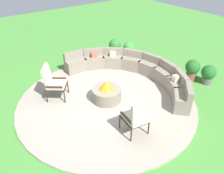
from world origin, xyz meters
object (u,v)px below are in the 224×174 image
(potted_plant_0, at_px, (115,46))
(potted_plant_1, at_px, (192,69))
(potted_plant_2, at_px, (208,74))
(lounge_chair_front_left, at_px, (53,82))
(fire_pit, at_px, (107,93))
(potted_plant_4, at_px, (129,49))
(curved_stone_bench, at_px, (133,70))
(lounge_chair_front_right, at_px, (137,116))

(potted_plant_0, xyz_separation_m, potted_plant_1, (3.34, 0.88, 0.04))
(potted_plant_0, xyz_separation_m, potted_plant_2, (3.83, 1.12, -0.01))
(lounge_chair_front_left, height_order, potted_plant_2, lounge_chair_front_left)
(fire_pit, distance_m, potted_plant_4, 3.29)
(fire_pit, distance_m, curved_stone_bench, 1.64)
(potted_plant_2, bearing_deg, potted_plant_0, -163.67)
(curved_stone_bench, xyz_separation_m, potted_plant_4, (-1.47, 1.05, 0.02))
(lounge_chair_front_right, distance_m, potted_plant_4, 4.61)
(potted_plant_2, xyz_separation_m, potted_plant_4, (-3.23, -0.84, 0.01))
(curved_stone_bench, bearing_deg, lounge_chair_front_right, -39.56)
(fire_pit, distance_m, potted_plant_1, 3.27)
(potted_plant_2, bearing_deg, lounge_chair_front_left, -116.15)
(lounge_chair_front_left, relative_size, lounge_chair_front_right, 1.07)
(fire_pit, height_order, lounge_chair_front_left, lounge_chair_front_left)
(lounge_chair_front_left, relative_size, potted_plant_0, 1.55)
(lounge_chair_front_right, bearing_deg, potted_plant_2, 13.75)
(lounge_chair_front_right, bearing_deg, potted_plant_1, 22.06)
(fire_pit, height_order, potted_plant_4, fire_pit)
(lounge_chair_front_left, bearing_deg, potted_plant_0, 152.17)
(curved_stone_bench, distance_m, potted_plant_0, 2.20)
(lounge_chair_front_left, bearing_deg, potted_plant_1, 106.26)
(fire_pit, bearing_deg, potted_plant_4, 128.15)
(lounge_chair_front_right, bearing_deg, lounge_chair_front_left, 117.56)
(fire_pit, height_order, potted_plant_0, fire_pit)
(fire_pit, relative_size, potted_plant_1, 1.16)
(potted_plant_0, bearing_deg, fire_pit, -41.27)
(curved_stone_bench, bearing_deg, lounge_chair_front_left, -100.61)
(curved_stone_bench, relative_size, potted_plant_2, 6.54)
(curved_stone_bench, bearing_deg, potted_plant_1, 52.25)
(potted_plant_2, bearing_deg, potted_plant_4, -165.42)
(potted_plant_0, xyz_separation_m, potted_plant_4, (0.59, 0.28, -0.01))
(fire_pit, height_order, potted_plant_1, potted_plant_1)
(fire_pit, xyz_separation_m, lounge_chair_front_left, (-1.08, -1.21, 0.30))
(potted_plant_2, bearing_deg, fire_pit, -109.35)
(curved_stone_bench, relative_size, potted_plant_4, 6.37)
(lounge_chair_front_left, relative_size, potted_plant_2, 1.62)
(lounge_chair_front_left, distance_m, potted_plant_1, 4.76)
(lounge_chair_front_left, xyz_separation_m, potted_plant_2, (2.28, 4.64, -0.24))
(fire_pit, relative_size, lounge_chair_front_right, 0.86)
(potted_plant_1, bearing_deg, curved_stone_bench, -127.75)
(curved_stone_bench, bearing_deg, potted_plant_0, 159.71)
(lounge_chair_front_right, xyz_separation_m, potted_plant_4, (-3.63, 2.83, -0.22))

